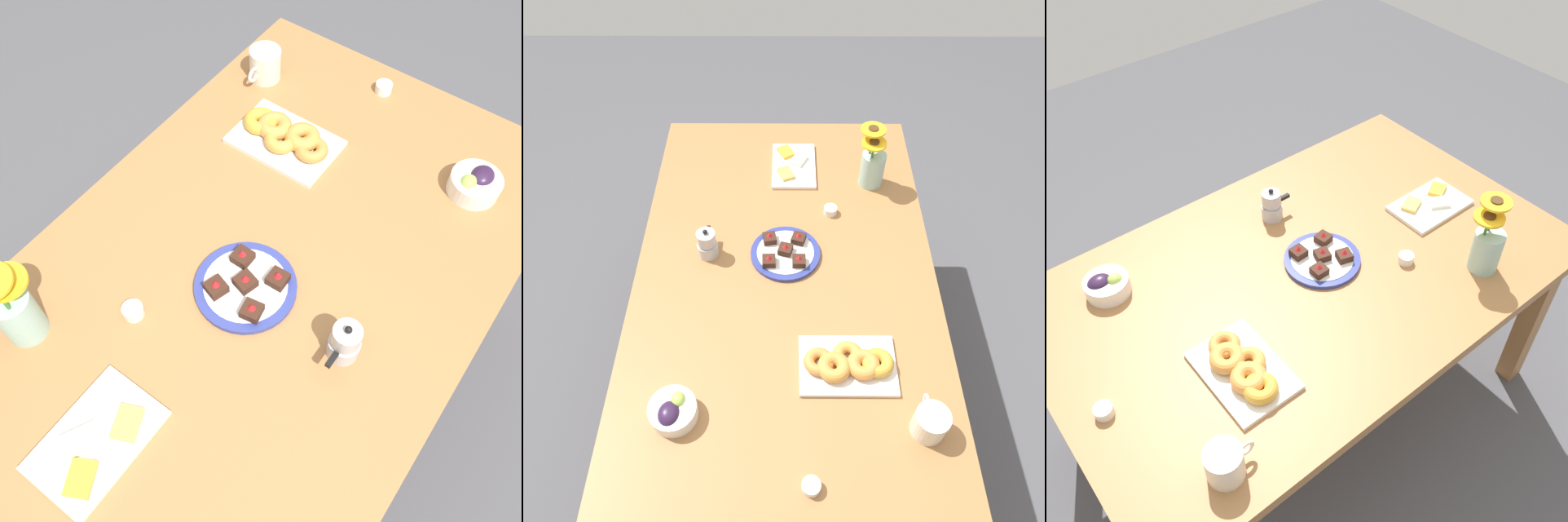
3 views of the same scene
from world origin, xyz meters
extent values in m
plane|color=#4C4C51|center=(0.00, 0.00, 0.00)|extent=(6.00, 6.00, 0.00)
cube|color=#9E6B3D|center=(0.00, 0.00, 0.72)|extent=(1.60, 1.00, 0.04)
cube|color=#9E6B3D|center=(0.72, -0.42, 0.35)|extent=(0.07, 0.07, 0.70)
cube|color=#9E6B3D|center=(-0.72, 0.42, 0.35)|extent=(0.07, 0.07, 0.70)
cube|color=#9E6B3D|center=(0.72, 0.42, 0.35)|extent=(0.07, 0.07, 0.70)
cylinder|color=silver|center=(-0.55, -0.38, 0.79)|extent=(0.09, 0.09, 0.09)
cylinder|color=brown|center=(-0.55, -0.38, 0.83)|extent=(0.08, 0.08, 0.00)
torus|color=silver|center=(-0.49, -0.38, 0.79)|extent=(0.05, 0.01, 0.05)
cylinder|color=white|center=(-0.51, 0.30, 0.77)|extent=(0.13, 0.13, 0.05)
ellipsoid|color=#2D1938|center=(-0.52, 0.31, 0.79)|extent=(0.07, 0.06, 0.04)
ellipsoid|color=#9EC14C|center=(-0.49, 0.29, 0.79)|extent=(0.05, 0.04, 0.04)
cube|color=white|center=(0.51, -0.03, 0.75)|extent=(0.26, 0.17, 0.01)
cube|color=#EFB74C|center=(0.45, 0.00, 0.76)|extent=(0.08, 0.07, 0.01)
cube|color=white|center=(0.53, -0.05, 0.76)|extent=(0.09, 0.08, 0.01)
cube|color=orange|center=(0.58, 0.00, 0.76)|extent=(0.09, 0.08, 0.01)
cube|color=white|center=(-0.36, -0.18, 0.75)|extent=(0.19, 0.28, 0.01)
torus|color=gold|center=(-0.37, -0.26, 0.77)|extent=(0.12, 0.12, 0.04)
torus|color=orange|center=(-0.37, -0.22, 0.77)|extent=(0.13, 0.13, 0.04)
torus|color=gold|center=(-0.34, -0.18, 0.77)|extent=(0.12, 0.12, 0.03)
torus|color=#D2883B|center=(-0.38, -0.14, 0.77)|extent=(0.12, 0.12, 0.04)
torus|color=orange|center=(-0.36, -0.10, 0.77)|extent=(0.12, 0.12, 0.03)
cylinder|color=white|center=(0.26, -0.16, 0.75)|extent=(0.05, 0.05, 0.03)
cylinder|color=#C68923|center=(0.26, -0.16, 0.76)|extent=(0.04, 0.04, 0.01)
cylinder|color=white|center=(-0.70, -0.07, 0.75)|extent=(0.05, 0.05, 0.03)
cylinder|color=maroon|center=(-0.70, -0.07, 0.76)|extent=(0.04, 0.04, 0.01)
cylinder|color=navy|center=(0.06, 0.00, 0.75)|extent=(0.24, 0.24, 0.01)
cylinder|color=white|center=(0.06, 0.00, 0.75)|extent=(0.19, 0.19, 0.01)
cube|color=#381E14|center=(0.01, 0.05, 0.77)|extent=(0.05, 0.05, 0.02)
cone|color=red|center=(0.01, 0.05, 0.79)|extent=(0.02, 0.02, 0.01)
cube|color=#381E14|center=(0.11, 0.05, 0.77)|extent=(0.05, 0.05, 0.02)
cone|color=red|center=(0.11, 0.05, 0.79)|extent=(0.02, 0.02, 0.01)
cube|color=#381E14|center=(0.01, -0.05, 0.77)|extent=(0.04, 0.04, 0.02)
cone|color=red|center=(0.01, -0.05, 0.79)|extent=(0.02, 0.02, 0.01)
cube|color=#381E14|center=(0.11, -0.05, 0.77)|extent=(0.06, 0.06, 0.02)
cone|color=red|center=(0.11, -0.05, 0.79)|extent=(0.02, 0.02, 0.01)
cube|color=#381E14|center=(0.06, 0.00, 0.77)|extent=(0.05, 0.05, 0.02)
cone|color=red|center=(0.06, 0.00, 0.79)|extent=(0.02, 0.02, 0.01)
cylinder|color=#99C1B7|center=(0.42, -0.33, 0.81)|extent=(0.09, 0.09, 0.14)
cylinder|color=#3D702D|center=(0.43, -0.31, 0.93)|extent=(0.01, 0.01, 0.10)
cylinder|color=yellow|center=(0.43, -0.31, 0.98)|extent=(0.09, 0.09, 0.01)
cylinder|color=#472D14|center=(0.43, -0.31, 0.99)|extent=(0.04, 0.04, 0.01)
cylinder|color=#3D702D|center=(0.41, -0.31, 0.91)|extent=(0.01, 0.01, 0.06)
cylinder|color=yellow|center=(0.41, -0.31, 0.94)|extent=(0.09, 0.09, 0.01)
cylinder|color=#472D14|center=(0.41, -0.31, 0.95)|extent=(0.04, 0.04, 0.01)
cylinder|color=#B7B7BC|center=(0.06, 0.26, 0.77)|extent=(0.07, 0.07, 0.05)
cylinder|color=#B7B7BC|center=(0.06, 0.26, 0.79)|extent=(0.05, 0.05, 0.01)
cylinder|color=#B7B7BC|center=(0.06, 0.26, 0.82)|extent=(0.06, 0.06, 0.04)
sphere|color=black|center=(0.06, 0.26, 0.85)|extent=(0.02, 0.02, 0.02)
cube|color=black|center=(0.12, 0.26, 0.80)|extent=(0.04, 0.01, 0.01)
camera|label=1|loc=(0.57, 0.41, 1.91)|focal=40.00mm
camera|label=2|loc=(-1.05, 0.00, 2.08)|focal=35.00mm
camera|label=3|loc=(-0.77, -0.95, 2.02)|focal=40.00mm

